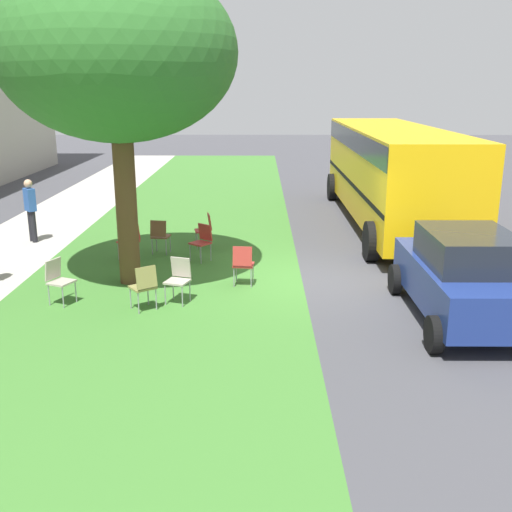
% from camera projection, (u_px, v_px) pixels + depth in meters
% --- Properties ---
extents(ground, '(80.00, 80.00, 0.00)m').
position_uv_depth(ground, '(311.00, 280.00, 13.04)').
color(ground, '#424247').
extents(grass_verge, '(48.00, 6.00, 0.01)m').
position_uv_depth(grass_verge, '(164.00, 279.00, 13.06)').
color(grass_verge, '#3D752D').
rests_on(grass_verge, ground).
extents(street_tree, '(4.70, 4.70, 6.43)m').
position_uv_depth(street_tree, '(117.00, 53.00, 11.61)').
color(street_tree, brown).
rests_on(street_tree, ground).
extents(chair_0, '(0.53, 0.53, 0.88)m').
position_uv_depth(chair_0, '(179.00, 277.00, 11.55)').
color(chair_0, '#ADA393').
rests_on(chair_0, ground).
extents(chair_1, '(0.58, 0.58, 0.88)m').
position_uv_depth(chair_1, '(130.00, 239.00, 14.38)').
color(chair_1, '#B7332D').
rests_on(chair_1, ground).
extents(chair_2, '(0.59, 0.58, 0.88)m').
position_uv_depth(chair_2, '(202.00, 239.00, 14.34)').
color(chair_2, '#B7332D').
rests_on(chair_2, ground).
extents(chair_3, '(0.58, 0.58, 0.88)m').
position_uv_depth(chair_3, '(144.00, 284.00, 11.10)').
color(chair_3, olive).
rests_on(chair_3, ground).
extents(chair_4, '(0.49, 0.49, 0.88)m').
position_uv_depth(chair_4, '(206.00, 228.00, 15.53)').
color(chair_4, '#B7332D').
rests_on(chair_4, ground).
extents(chair_5, '(0.48, 0.48, 0.88)m').
position_uv_depth(chair_5, '(160.00, 234.00, 14.87)').
color(chair_5, brown).
rests_on(chair_5, ground).
extents(chair_6, '(0.55, 0.55, 0.88)m').
position_uv_depth(chair_6, '(58.00, 278.00, 11.48)').
color(chair_6, '#ADA393').
rests_on(chair_6, ground).
extents(chair_7, '(0.46, 0.46, 0.88)m').
position_uv_depth(chair_7, '(243.00, 262.00, 12.49)').
color(chair_7, '#B7332D').
rests_on(chair_7, ground).
extents(parked_car, '(3.70, 1.92, 1.65)m').
position_uv_depth(parked_car, '(464.00, 276.00, 10.57)').
color(parked_car, navy).
rests_on(parked_car, ground).
extents(school_bus, '(10.40, 2.80, 2.88)m').
position_uv_depth(school_bus, '(392.00, 166.00, 17.83)').
color(school_bus, yellow).
rests_on(school_bus, ground).
extents(pedestrian_0, '(0.40, 0.39, 1.69)m').
position_uv_depth(pedestrian_0, '(31.00, 208.00, 15.96)').
color(pedestrian_0, black).
rests_on(pedestrian_0, ground).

